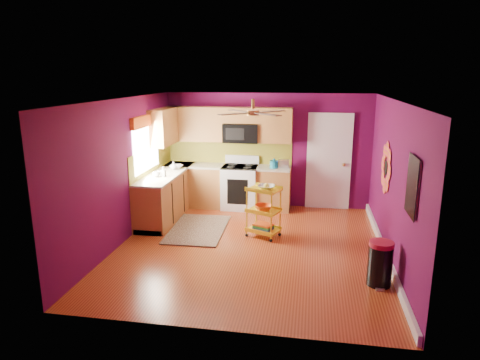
# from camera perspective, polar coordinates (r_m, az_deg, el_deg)

# --- Properties ---
(ground) EXTENTS (5.00, 5.00, 0.00)m
(ground) POSITION_cam_1_polar(r_m,az_deg,el_deg) (7.46, 1.40, -8.91)
(ground) COLOR maroon
(ground) RESTS_ON ground
(room_envelope) EXTENTS (4.54, 5.04, 2.52)m
(room_envelope) POSITION_cam_1_polar(r_m,az_deg,el_deg) (6.98, 1.70, 3.52)
(room_envelope) COLOR #55093D
(room_envelope) RESTS_ON ground
(lower_cabinets) EXTENTS (2.81, 2.31, 0.94)m
(lower_cabinets) POSITION_cam_1_polar(r_m,az_deg,el_deg) (9.26, -5.23, -1.51)
(lower_cabinets) COLOR brown
(lower_cabinets) RESTS_ON ground
(electric_range) EXTENTS (0.76, 0.66, 1.13)m
(electric_range) POSITION_cam_1_polar(r_m,az_deg,el_deg) (9.41, 0.01, -0.87)
(electric_range) COLOR white
(electric_range) RESTS_ON ground
(upper_cabinetry) EXTENTS (2.80, 2.30, 1.26)m
(upper_cabinetry) POSITION_cam_1_polar(r_m,az_deg,el_deg) (9.30, -4.23, 7.17)
(upper_cabinetry) COLOR brown
(upper_cabinetry) RESTS_ON ground
(left_window) EXTENTS (0.08, 1.35, 1.08)m
(left_window) POSITION_cam_1_polar(r_m,az_deg,el_deg) (8.55, -12.43, 5.85)
(left_window) COLOR white
(left_window) RESTS_ON ground
(panel_door) EXTENTS (0.95, 0.11, 2.15)m
(panel_door) POSITION_cam_1_polar(r_m,az_deg,el_deg) (9.46, 11.75, 2.28)
(panel_door) COLOR white
(panel_door) RESTS_ON ground
(right_wall_art) EXTENTS (0.04, 2.74, 1.04)m
(right_wall_art) POSITION_cam_1_polar(r_m,az_deg,el_deg) (6.74, 20.14, 0.64)
(right_wall_art) COLOR black
(right_wall_art) RESTS_ON ground
(ceiling_fan) EXTENTS (1.01, 1.01, 0.26)m
(ceiling_fan) POSITION_cam_1_polar(r_m,az_deg,el_deg) (7.09, 1.75, 9.05)
(ceiling_fan) COLOR #BF8C3F
(ceiling_fan) RESTS_ON ground
(shag_rug) EXTENTS (1.07, 1.68, 0.02)m
(shag_rug) POSITION_cam_1_polar(r_m,az_deg,el_deg) (8.26, -5.62, -6.53)
(shag_rug) COLOR black
(shag_rug) RESTS_ON ground
(rolling_cart) EXTENTS (0.67, 0.59, 1.01)m
(rolling_cart) POSITION_cam_1_polar(r_m,az_deg,el_deg) (7.75, 3.22, -3.92)
(rolling_cart) COLOR yellow
(rolling_cart) RESTS_ON ground
(trash_can) EXTENTS (0.37, 0.39, 0.65)m
(trash_can) POSITION_cam_1_polar(r_m,az_deg,el_deg) (6.40, 18.17, -10.53)
(trash_can) COLOR black
(trash_can) RESTS_ON ground
(teal_kettle) EXTENTS (0.18, 0.18, 0.21)m
(teal_kettle) POSITION_cam_1_polar(r_m,az_deg,el_deg) (9.15, 4.55, 2.12)
(teal_kettle) COLOR #126D8D
(teal_kettle) RESTS_ON lower_cabinets
(toaster) EXTENTS (0.22, 0.15, 0.18)m
(toaster) POSITION_cam_1_polar(r_m,az_deg,el_deg) (9.18, 5.87, 2.18)
(toaster) COLOR beige
(toaster) RESTS_ON lower_cabinets
(soap_bottle_a) EXTENTS (0.09, 0.09, 0.19)m
(soap_bottle_a) POSITION_cam_1_polar(r_m,az_deg,el_deg) (8.50, -10.21, 1.11)
(soap_bottle_a) COLOR #EA3F72
(soap_bottle_a) RESTS_ON lower_cabinets
(soap_bottle_b) EXTENTS (0.14, 0.14, 0.17)m
(soap_bottle_b) POSITION_cam_1_polar(r_m,az_deg,el_deg) (9.07, -8.86, 1.92)
(soap_bottle_b) COLOR white
(soap_bottle_b) RESTS_ON lower_cabinets
(counter_dish) EXTENTS (0.28, 0.28, 0.07)m
(counter_dish) POSITION_cam_1_polar(r_m,az_deg,el_deg) (9.20, -8.53, 1.76)
(counter_dish) COLOR white
(counter_dish) RESTS_ON lower_cabinets
(counter_cup) EXTENTS (0.14, 0.14, 0.11)m
(counter_cup) POSITION_cam_1_polar(r_m,az_deg,el_deg) (8.49, -11.08, 0.76)
(counter_cup) COLOR white
(counter_cup) RESTS_ON lower_cabinets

